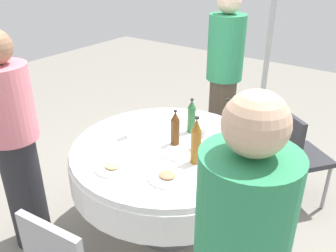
# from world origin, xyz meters

# --- Properties ---
(ground_plane) EXTENTS (10.00, 10.00, 0.00)m
(ground_plane) POSITION_xyz_m (0.00, 0.00, 0.00)
(ground_plane) COLOR gray
(dining_table) EXTENTS (1.43, 1.43, 0.74)m
(dining_table) POSITION_xyz_m (0.00, 0.00, 0.59)
(dining_table) COLOR white
(dining_table) RESTS_ON ground_plane
(bottle_green_near) EXTENTS (0.06, 0.06, 0.33)m
(bottle_green_near) POSITION_xyz_m (-0.28, -0.34, 0.89)
(bottle_green_near) COLOR #2D6B38
(bottle_green_near) RESTS_ON dining_table
(bottle_brown_far) EXTENTS (0.06, 0.06, 0.25)m
(bottle_brown_far) POSITION_xyz_m (-0.40, -0.21, 0.86)
(bottle_brown_far) COLOR #593314
(bottle_brown_far) RESTS_ON dining_table
(bottle_green_inner) EXTENTS (0.06, 0.06, 0.27)m
(bottle_green_inner) POSITION_xyz_m (-0.01, -0.30, 0.87)
(bottle_green_inner) COLOR #2D6B38
(bottle_green_inner) RESTS_ON dining_table
(bottle_brown_mid) EXTENTS (0.07, 0.07, 0.27)m
(bottle_brown_mid) POSITION_xyz_m (-0.02, -0.06, 0.86)
(bottle_brown_mid) COLOR #593314
(bottle_brown_mid) RESTS_ON dining_table
(bottle_amber_right) EXTENTS (0.07, 0.07, 0.33)m
(bottle_amber_right) POSITION_xyz_m (-0.27, 0.06, 0.90)
(bottle_amber_right) COLOR #8C5619
(bottle_amber_right) RESTS_ON dining_table
(bottle_green_outer) EXTENTS (0.06, 0.06, 0.29)m
(bottle_green_outer) POSITION_xyz_m (-0.58, 0.08, 0.88)
(bottle_green_outer) COLOR #2D6B38
(bottle_green_outer) RESTS_ON dining_table
(wine_glass_mid) EXTENTS (0.06, 0.06, 0.15)m
(wine_glass_mid) POSITION_xyz_m (0.33, 0.06, 0.84)
(wine_glass_mid) COLOR white
(wine_glass_mid) RESTS_ON dining_table
(wine_glass_right) EXTENTS (0.07, 0.07, 0.16)m
(wine_glass_right) POSITION_xyz_m (-0.19, -0.12, 0.85)
(wine_glass_right) COLOR white
(wine_glass_right) RESTS_ON dining_table
(plate_front) EXTENTS (0.22, 0.22, 0.04)m
(plate_front) POSITION_xyz_m (0.12, 0.45, 0.75)
(plate_front) COLOR white
(plate_front) RESTS_ON dining_table
(plate_left) EXTENTS (0.24, 0.24, 0.04)m
(plate_left) POSITION_xyz_m (-0.23, 0.33, 0.75)
(plate_left) COLOR white
(plate_left) RESTS_ON dining_table
(plate_east) EXTENTS (0.21, 0.21, 0.02)m
(plate_east) POSITION_xyz_m (0.46, -0.20, 0.75)
(plate_east) COLOR white
(plate_east) RESTS_ON dining_table
(knife_far) EXTENTS (0.18, 0.02, 0.00)m
(knife_far) POSITION_xyz_m (0.13, 0.06, 0.74)
(knife_far) COLOR silver
(knife_far) RESTS_ON dining_table
(folded_napkin) EXTENTS (0.15, 0.15, 0.02)m
(folded_napkin) POSITION_xyz_m (-0.10, 0.08, 0.75)
(folded_napkin) COLOR white
(folded_napkin) RESTS_ON dining_table
(person_far) EXTENTS (0.34, 0.34, 1.71)m
(person_far) POSITION_xyz_m (0.18, -1.15, 0.90)
(person_far) COLOR #4C3F33
(person_far) RESTS_ON ground_plane
(person_inner) EXTENTS (0.34, 0.34, 1.61)m
(person_inner) POSITION_xyz_m (0.74, 0.73, 0.85)
(person_inner) COLOR #26262B
(person_inner) RESTS_ON ground_plane
(chair_rear) EXTENTS (0.56, 0.56, 0.87)m
(chair_rear) POSITION_xyz_m (-0.66, -0.87, 0.52)
(chair_rear) COLOR #2D2D33
(chair_rear) RESTS_ON ground_plane
(tent_pole_main) EXTENTS (0.07, 0.07, 2.50)m
(tent_pole_main) POSITION_xyz_m (0.25, -2.42, 1.25)
(tent_pole_main) COLOR #B2B5B7
(tent_pole_main) RESTS_ON ground_plane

